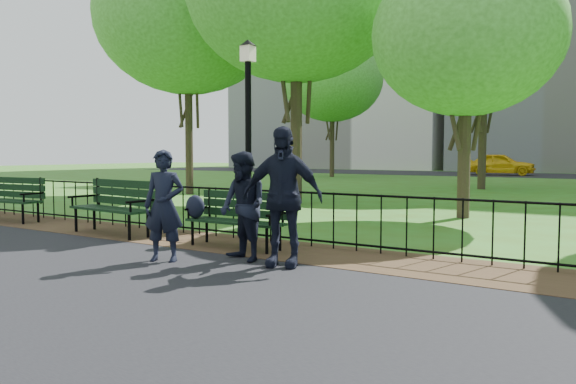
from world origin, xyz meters
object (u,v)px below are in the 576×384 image
Objects in this scene: tree_mid_w at (188,15)px; person_left at (164,206)px; park_bench_left_b at (10,194)px; person_right at (282,197)px; person_mid at (243,206)px; tree_near_e at (467,36)px; lamppost at (248,126)px; park_bench_left_a at (116,201)px; park_bench_main at (224,211)px; taxi at (500,164)px; tree_far_c at (485,37)px; tree_far_w at (332,79)px.

tree_mid_w is 14.22m from person_left.
park_bench_left_b is 7.85m from person_right.
person_left is at bearing -126.11° from person_mid.
lamppost is at bearing -127.22° from tree_near_e.
park_bench_left_a is 1.07× the size of person_right.
tree_mid_w is 6.02× the size of person_left.
lamppost reaches higher than park_bench_main.
taxi is (-3.09, 33.99, -0.02)m from person_left.
tree_far_c is 1.02× the size of tree_far_w.
tree_far_c reaches higher than person_right.
tree_near_e reaches higher than person_right.
park_bench_left_a is at bearing -70.15° from tree_far_w.
person_right is (0.65, 0.00, 0.16)m from person_mid.
park_bench_left_a is 26.31m from tree_far_w.
taxi is at bearing 99.92° from tree_far_c.
person_right is 33.70m from taxi.
tree_near_e is (2.05, 6.21, 3.60)m from park_bench_main.
person_mid is (-1.04, -7.00, -3.41)m from tree_near_e.
park_bench_left_a is at bearing 152.23° from person_right.
lamppost is 4.12m from person_right.
person_mid is at bearing 162.45° from person_right.
person_mid is (1.01, -0.79, 0.19)m from park_bench_main.
tree_near_e is at bearing 50.71° from person_left.
tree_far_w reaches higher than person_mid.
lamppost is 3.77m from person_mid.
park_bench_main is 17.96m from tree_far_c.
park_bench_left_b is 6.40m from person_left.
park_bench_left_a is 0.22× the size of tree_far_c.
park_bench_left_a is 3.64m from person_mid.
tree_mid_w is at bearing 106.78° from person_left.
person_left is (1.18, -3.48, -1.26)m from lamppost.
park_bench_left_b is at bearing -157.94° from lamppost.
person_left is at bearing -48.34° from tree_mid_w.
tree_far_w is (-11.01, 7.12, -0.12)m from tree_far_c.
tree_near_e is 0.67× the size of tree_far_c.
tree_mid_w is 25.53m from taxi.
lamppost is 30.59m from taxi.
tree_near_e is at bearing 72.12° from park_bench_main.
taxi is (-0.44, 32.62, 0.13)m from park_bench_left_a.
tree_near_e is at bearing 69.17° from person_right.
tree_near_e is at bearing 101.68° from person_mid.
park_bench_left_b is 18.86m from tree_far_c.
person_mid reaches higher than park_bench_main.
tree_far_w reaches higher than park_bench_left_b.
tree_far_w is at bearing 115.45° from park_bench_main.
park_bench_left_a is 0.33× the size of tree_near_e.
lamppost is at bearing -65.19° from tree_far_w.
tree_far_w is (-5.15, 24.13, 5.53)m from park_bench_left_b.
lamppost reaches higher than park_bench_left_b.
person_mid is at bearing -37.65° from park_bench_main.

